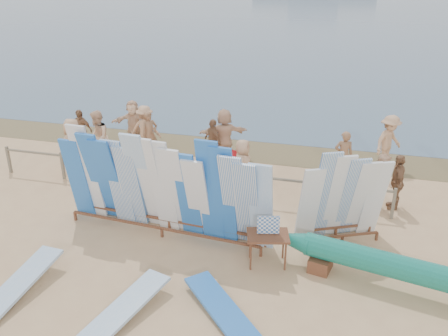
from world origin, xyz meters
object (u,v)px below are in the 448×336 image
(beachgoer_3, at_px, (145,129))
(beachgoer_0, at_px, (74,146))
(flat_board_d, at_px, (228,321))
(beachgoer_10, at_px, (397,182))
(beach_chair_left, at_px, (169,172))
(beachgoer_1, at_px, (150,134))
(beachgoer_2, at_px, (98,138))
(beach_chair_right, at_px, (239,174))
(beachgoer_extra_1, at_px, (81,130))
(beachgoer_8, at_px, (382,181))
(beachgoer_7, at_px, (344,155))
(flat_board_b, at_px, (116,323))
(beachgoer_6, at_px, (243,165))
(flat_board_a, at_px, (14,299))
(beachgoer_5, at_px, (224,135))
(beachgoer_11, at_px, (133,123))
(side_surfboard_rack, at_px, (342,200))
(stroller, at_px, (230,173))
(beachgoer_9, at_px, (389,142))
(main_surfboard_rack, at_px, (163,189))
(beachgoer_4, at_px, (213,141))
(outrigger_canoe, at_px, (399,269))
(vendor_table, at_px, (267,248))

(beachgoer_3, relative_size, beachgoer_0, 0.94)
(flat_board_d, xyz_separation_m, beachgoer_10, (3.33, 5.72, 0.80))
(beach_chair_left, bearing_deg, beachgoer_1, 133.37)
(beachgoer_2, bearing_deg, beachgoer_10, 62.19)
(beach_chair_right, relative_size, beachgoer_extra_1, 0.53)
(beachgoer_8, height_order, beachgoer_7, beachgoer_8)
(beachgoer_2, bearing_deg, flat_board_b, 7.58)
(flat_board_b, bearing_deg, flat_board_d, 33.64)
(beachgoer_6, bearing_deg, flat_board_a, 144.37)
(beachgoer_5, relative_size, beachgoer_11, 1.07)
(side_surfboard_rack, xyz_separation_m, stroller, (-3.38, 2.33, -0.68))
(beachgoer_8, distance_m, beachgoer_9, 3.15)
(beachgoer_10, bearing_deg, beachgoer_1, -108.36)
(main_surfboard_rack, xyz_separation_m, beachgoer_5, (0.15, 5.23, -0.32))
(beachgoer_3, xyz_separation_m, beachgoer_1, (0.36, -0.43, -0.04))
(beachgoer_10, bearing_deg, stroller, -97.59)
(beachgoer_1, xyz_separation_m, beachgoer_0, (-1.81, -1.95, 0.09))
(beach_chair_right, relative_size, beachgoer_4, 0.53)
(beachgoer_11, bearing_deg, beachgoer_4, -23.39)
(outrigger_canoe, bearing_deg, beachgoer_2, 165.70)
(beachgoer_extra_1, xyz_separation_m, beachgoer_2, (1.25, -0.98, 0.16))
(beachgoer_6, relative_size, beachgoer_11, 0.93)
(beachgoer_5, distance_m, beachgoer_4, 0.48)
(beachgoer_1, bearing_deg, stroller, -78.19)
(beach_chair_right, xyz_separation_m, beachgoer_8, (4.23, -0.71, 0.56))
(outrigger_canoe, relative_size, flat_board_b, 2.21)
(stroller, distance_m, beachgoer_6, 0.56)
(beachgoer_9, bearing_deg, beachgoer_8, -146.45)
(stroller, bearing_deg, main_surfboard_rack, -84.17)
(beachgoer_7, bearing_deg, flat_board_a, 40.14)
(beachgoer_1, bearing_deg, beachgoer_6, -77.12)
(vendor_table, distance_m, beachgoer_7, 5.49)
(beachgoer_0, bearing_deg, beachgoer_10, 97.83)
(side_surfboard_rack, distance_m, beachgoer_10, 2.60)
(beachgoer_3, height_order, beachgoer_2, beachgoer_2)
(flat_board_b, relative_size, beachgoer_7, 1.68)
(beachgoer_1, bearing_deg, beachgoer_7, -53.54)
(flat_board_b, height_order, beach_chair_right, beach_chair_right)
(beach_chair_right, bearing_deg, beachgoer_extra_1, 152.04)
(beach_chair_right, distance_m, beachgoer_3, 4.29)
(flat_board_d, bearing_deg, beachgoer_4, 63.26)
(vendor_table, bearing_deg, beachgoer_9, 52.64)
(flat_board_b, height_order, flat_board_d, flat_board_b)
(beachgoer_1, bearing_deg, beach_chair_left, -102.84)
(outrigger_canoe, distance_m, beachgoer_6, 5.81)
(flat_board_d, bearing_deg, beachgoer_11, 79.61)
(beachgoer_6, height_order, beachgoer_10, beachgoer_10)
(beachgoer_11, height_order, beachgoer_4, beachgoer_11)
(flat_board_a, relative_size, beachgoer_11, 1.57)
(main_surfboard_rack, bearing_deg, flat_board_b, -79.85)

